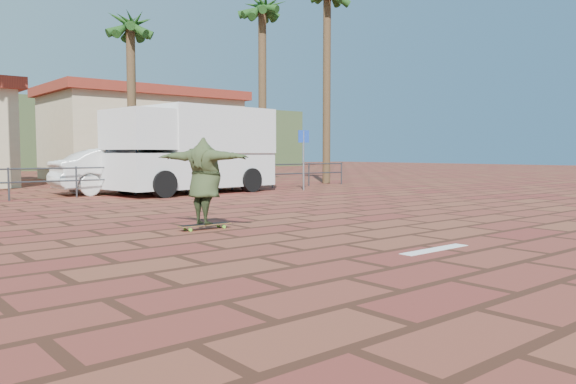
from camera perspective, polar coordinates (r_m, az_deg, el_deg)
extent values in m
plane|color=brown|center=(8.88, 5.70, -5.32)|extent=(120.00, 120.00, 0.00)
cube|color=white|center=(8.64, 14.70, -5.67)|extent=(1.40, 0.22, 0.01)
cylinder|color=#47494F|center=(18.66, -26.51, 0.71)|extent=(0.06, 0.06, 1.00)
cylinder|color=#47494F|center=(19.21, -20.69, 0.95)|extent=(0.06, 0.06, 1.00)
cylinder|color=#47494F|center=(19.95, -15.26, 1.17)|extent=(0.06, 0.06, 1.00)
cylinder|color=#47494F|center=(20.86, -10.25, 1.37)|extent=(0.06, 0.06, 1.00)
cylinder|color=#47494F|center=(21.91, -5.69, 1.53)|extent=(0.06, 0.06, 1.00)
cylinder|color=#47494F|center=(23.09, -1.57, 1.68)|extent=(0.06, 0.06, 1.00)
cylinder|color=#47494F|center=(24.37, 2.13, 1.80)|extent=(0.06, 0.06, 1.00)
cylinder|color=#47494F|center=(25.75, 5.45, 1.90)|extent=(0.06, 0.06, 1.00)
cylinder|color=#47494F|center=(19.20, -20.73, 2.29)|extent=(24.00, 0.05, 0.05)
cylinder|color=#47494F|center=(19.21, -20.70, 1.10)|extent=(24.00, 0.05, 0.05)
cylinder|color=brown|center=(23.81, -15.59, 8.23)|extent=(0.36, 0.36, 6.50)
sphere|color=#24511B|center=(24.28, -15.74, 16.01)|extent=(2.40, 2.40, 2.40)
cylinder|color=brown|center=(25.38, -2.61, 9.57)|extent=(0.36, 0.36, 7.80)
sphere|color=#24511B|center=(26.06, -2.64, 18.24)|extent=(2.40, 2.40, 2.40)
cylinder|color=brown|center=(26.61, 3.95, 10.39)|extent=(0.36, 0.36, 8.80)
cube|color=beige|center=(33.35, -14.47, 5.27)|extent=(10.00, 6.00, 4.50)
cube|color=maroon|center=(33.50, -14.55, 9.55)|extent=(10.60, 6.60, 0.50)
cube|color=olive|center=(10.65, -8.45, -3.30)|extent=(1.04, 0.27, 0.02)
cube|color=black|center=(10.65, -8.45, -3.25)|extent=(1.00, 0.25, 0.00)
cube|color=silver|center=(10.49, -10.15, -3.59)|extent=(0.06, 0.17, 0.03)
cube|color=silver|center=(10.83, -6.79, -3.32)|extent=(0.06, 0.17, 0.03)
cylinder|color=#72D02C|center=(10.40, -9.89, -3.81)|extent=(0.07, 0.03, 0.07)
cylinder|color=#72D02C|center=(10.58, -10.40, -3.68)|extent=(0.07, 0.03, 0.07)
cylinder|color=#72D02C|center=(10.74, -6.52, -3.53)|extent=(0.07, 0.03, 0.07)
cylinder|color=#72D02C|center=(10.92, -7.07, -3.41)|extent=(0.07, 0.03, 0.07)
imported|color=#344022|center=(10.58, -8.49, 1.12)|extent=(1.29, 2.04, 1.62)
cube|color=silver|center=(20.39, -9.69, 2.22)|extent=(6.15, 3.04, 1.21)
cube|color=silver|center=(20.86, -8.02, 6.20)|extent=(4.64, 2.98, 1.65)
cube|color=silver|center=(19.24, -14.79, 6.14)|extent=(2.01, 2.59, 1.32)
cube|color=black|center=(18.86, -16.62, 4.65)|extent=(0.26, 1.86, 0.71)
cylinder|color=black|center=(18.33, -12.53, 0.79)|extent=(0.91, 0.40, 0.88)
cylinder|color=black|center=(20.30, -16.11, 1.03)|extent=(0.91, 0.40, 0.88)
cylinder|color=black|center=(20.62, -3.83, 1.22)|extent=(0.91, 0.40, 0.88)
cylinder|color=black|center=(22.38, -7.79, 1.41)|extent=(0.91, 0.40, 0.88)
imported|color=white|center=(20.87, -16.33, 2.09)|extent=(4.90, 1.85, 1.60)
cylinder|color=gray|center=(21.49, 1.59, 3.19)|extent=(0.06, 0.06, 2.27)
cube|color=#193FB2|center=(21.50, 1.60, 5.67)|extent=(0.46, 0.10, 0.46)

